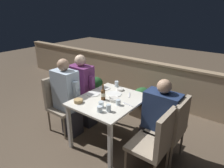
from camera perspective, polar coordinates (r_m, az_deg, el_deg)
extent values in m
plane|color=brown|center=(3.38, -0.83, -15.99)|extent=(16.00, 16.00, 0.00)
cube|color=tan|center=(4.49, 13.01, -0.10)|extent=(9.00, 0.14, 0.88)
cube|color=#9E8466|center=(4.35, 13.51, 5.55)|extent=(9.00, 0.18, 0.04)
cube|color=silver|center=(2.99, -0.91, -4.63)|extent=(0.87, 1.04, 0.03)
cube|color=silver|center=(3.12, -12.05, -11.92)|extent=(0.05, 0.05, 0.73)
cube|color=silver|center=(2.68, -0.54, -17.76)|extent=(0.05, 0.05, 0.73)
cube|color=silver|center=(3.70, -1.09, -5.72)|extent=(0.05, 0.05, 0.73)
cube|color=silver|center=(3.33, 9.51, -9.35)|extent=(0.05, 0.05, 0.73)
cube|color=brown|center=(4.00, 10.65, -7.52)|extent=(0.71, 0.36, 0.28)
ellipsoid|color=#235628|center=(3.95, 8.41, -3.24)|extent=(0.32, 0.47, 0.30)
ellipsoid|color=#235628|center=(3.87, 10.92, -3.96)|extent=(0.32, 0.47, 0.30)
ellipsoid|color=#235628|center=(3.80, 13.54, -4.69)|extent=(0.32, 0.47, 0.30)
cube|color=gray|center=(3.53, -13.38, -6.69)|extent=(0.46, 0.46, 0.05)
cube|color=gray|center=(3.56, -15.87, -1.73)|extent=(0.06, 0.46, 0.51)
cylinder|color=#7F705B|center=(3.68, -17.48, -9.91)|extent=(0.03, 0.03, 0.40)
cylinder|color=#7F705B|center=(3.40, -13.45, -12.26)|extent=(0.03, 0.03, 0.40)
cylinder|color=#7F705B|center=(3.88, -12.75, -7.66)|extent=(0.03, 0.03, 0.40)
cylinder|color=#7F705B|center=(3.62, -8.60, -9.64)|extent=(0.03, 0.03, 0.40)
cube|color=#282833|center=(3.51, -11.29, -10.41)|extent=(0.29, 0.23, 0.45)
cube|color=silver|center=(3.33, -13.13, -1.67)|extent=(0.41, 0.26, 0.66)
cube|color=silver|center=(3.12, -10.28, -1.45)|extent=(0.07, 0.07, 0.24)
sphere|color=tan|center=(3.19, -13.78, 5.37)|extent=(0.19, 0.19, 0.19)
cube|color=gray|center=(3.73, -9.12, -4.73)|extent=(0.46, 0.46, 0.05)
cube|color=gray|center=(3.76, -11.53, -0.05)|extent=(0.06, 0.46, 0.51)
cylinder|color=#7F705B|center=(3.86, -13.12, -7.90)|extent=(0.03, 0.03, 0.40)
cylinder|color=#7F705B|center=(3.59, -8.97, -9.91)|extent=(0.03, 0.03, 0.40)
cylinder|color=#7F705B|center=(4.08, -8.88, -5.81)|extent=(0.03, 0.03, 0.40)
cylinder|color=#7F705B|center=(3.84, -4.71, -7.52)|extent=(0.03, 0.03, 0.40)
cube|color=#282833|center=(3.72, -7.10, -8.21)|extent=(0.28, 0.23, 0.45)
cube|color=#6B2D66|center=(3.54, -8.67, 0.07)|extent=(0.40, 0.26, 0.66)
cube|color=#6B2D66|center=(3.35, -5.74, 0.37)|extent=(0.07, 0.07, 0.24)
sphere|color=beige|center=(3.41, -9.07, 6.69)|extent=(0.19, 0.19, 0.19)
cube|color=gray|center=(2.65, 10.23, -17.00)|extent=(0.46, 0.46, 0.05)
cube|color=gray|center=(2.43, 15.03, -13.41)|extent=(0.06, 0.46, 0.51)
cylinder|color=#7F705B|center=(2.74, 3.88, -21.37)|extent=(0.03, 0.03, 0.40)
cylinder|color=#7F705B|center=(3.00, 8.28, -17.09)|extent=(0.03, 0.03, 0.40)
cylinder|color=#7F705B|center=(2.88, 15.56, -19.67)|extent=(0.03, 0.03, 0.40)
cube|color=gray|center=(2.95, 14.74, -12.92)|extent=(0.46, 0.46, 0.05)
cube|color=gray|center=(2.76, 19.21, -9.35)|extent=(0.06, 0.46, 0.51)
cylinder|color=#7F705B|center=(3.00, 9.13, -17.11)|extent=(0.03, 0.03, 0.40)
cylinder|color=#7F705B|center=(2.89, 16.45, -19.66)|extent=(0.03, 0.03, 0.40)
cylinder|color=#7F705B|center=(3.29, 12.54, -13.46)|extent=(0.03, 0.03, 0.40)
cylinder|color=#7F705B|center=(3.19, 19.19, -15.55)|extent=(0.03, 0.03, 0.40)
cube|color=#282833|center=(3.12, 11.44, -15.00)|extent=(0.33, 0.23, 0.45)
cube|color=navy|center=(2.82, 14.01, -7.53)|extent=(0.48, 0.26, 0.54)
cube|color=navy|center=(2.88, 9.59, -5.05)|extent=(0.07, 0.07, 0.24)
sphere|color=tan|center=(2.67, 14.71, -0.64)|extent=(0.19, 0.19, 0.19)
cylinder|color=brown|center=(2.94, -2.55, -3.14)|extent=(0.07, 0.07, 0.15)
cylinder|color=beige|center=(2.94, -2.55, -3.01)|extent=(0.07, 0.07, 0.05)
cone|color=brown|center=(2.90, -2.58, -1.54)|extent=(0.07, 0.07, 0.03)
cylinder|color=brown|center=(2.89, -2.60, -0.70)|extent=(0.02, 0.02, 0.06)
cylinder|color=white|center=(3.14, 0.63, -2.86)|extent=(0.23, 0.23, 0.01)
cylinder|color=white|center=(3.15, -5.38, -2.82)|extent=(0.21, 0.21, 0.01)
cylinder|color=white|center=(3.35, -2.25, -1.20)|extent=(0.19, 0.19, 0.01)
cylinder|color=tan|center=(2.92, -9.61, -4.77)|extent=(0.13, 0.13, 0.05)
torus|color=tan|center=(2.91, -9.63, -4.41)|extent=(0.13, 0.13, 0.01)
cylinder|color=beige|center=(2.92, 0.62, -4.44)|extent=(0.15, 0.15, 0.05)
torus|color=beige|center=(2.91, 0.62, -4.11)|extent=(0.15, 0.15, 0.01)
cylinder|color=silver|center=(3.28, 2.38, -1.54)|extent=(0.11, 0.11, 0.03)
torus|color=silver|center=(3.28, 2.39, -1.36)|extent=(0.11, 0.11, 0.01)
cylinder|color=silver|center=(2.64, -3.51, -7.14)|extent=(0.07, 0.07, 0.08)
cylinder|color=silver|center=(3.41, 1.32, 0.01)|extent=(0.06, 0.06, 0.10)
cylinder|color=silver|center=(2.74, -3.12, -5.87)|extent=(0.07, 0.07, 0.08)
cylinder|color=silver|center=(2.80, 1.78, -5.27)|extent=(0.06, 0.06, 0.08)
cylinder|color=silver|center=(2.64, -0.98, -6.84)|extent=(0.06, 0.06, 0.10)
cube|color=silver|center=(3.12, 4.98, -3.15)|extent=(0.10, 0.16, 0.01)
cube|color=silver|center=(2.83, 4.59, -5.87)|extent=(0.17, 0.04, 0.01)
cylinder|color=#9E5638|center=(4.43, -4.51, -4.69)|extent=(0.22, 0.22, 0.20)
cylinder|color=#47331E|center=(4.35, -4.59, -2.41)|extent=(0.03, 0.03, 0.18)
ellipsoid|color=#235628|center=(4.27, -4.67, 0.21)|extent=(0.31, 0.31, 0.27)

